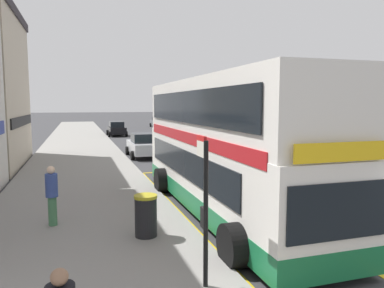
{
  "coord_description": "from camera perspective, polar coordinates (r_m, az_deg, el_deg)",
  "views": [
    {
      "loc": [
        -7.06,
        -5.71,
        3.59
      ],
      "look_at": [
        -2.94,
        7.36,
        2.09
      ],
      "focal_mm": 34.17,
      "sensor_mm": 36.0,
      "label": 1
    }
  ],
  "objects": [
    {
      "name": "ground_plane",
      "position": [
        38.53,
        -6.83,
        0.85
      ],
      "size": [
        260.0,
        260.0,
        0.0
      ],
      "primitive_type": "plane",
      "color": "#333335"
    },
    {
      "name": "pavement_near",
      "position": [
        37.87,
        -17.3,
        0.62
      ],
      "size": [
        6.0,
        76.0,
        0.14
      ],
      "primitive_type": "cube",
      "color": "gray",
      "rests_on": "ground"
    },
    {
      "name": "double_decker_bus",
      "position": [
        12.17,
        4.89,
        -0.98
      ],
      "size": [
        3.27,
        11.39,
        4.4
      ],
      "color": "white",
      "rests_on": "ground"
    },
    {
      "name": "bus_bay_markings",
      "position": [
        12.75,
        4.38,
        -10.1
      ],
      "size": [
        3.04,
        14.81,
        0.01
      ],
      "color": "gold",
      "rests_on": "ground"
    },
    {
      "name": "bus_stop_sign",
      "position": [
        6.93,
        1.96,
        -8.73
      ],
      "size": [
        0.09,
        0.51,
        2.86
      ],
      "color": "black",
      "rests_on": "pavement_near"
    },
    {
      "name": "parked_car_navy_across",
      "position": [
        34.23,
        -0.3,
        1.56
      ],
      "size": [
        2.09,
        4.2,
        1.62
      ],
      "rotation": [
        0.0,
        0.0,
        -0.01
      ],
      "color": "navy",
      "rests_on": "ground"
    },
    {
      "name": "parked_car_black_kerbside",
      "position": [
        42.46,
        -11.68,
        2.34
      ],
      "size": [
        2.09,
        4.2,
        1.62
      ],
      "rotation": [
        0.0,
        0.0,
        3.1
      ],
      "color": "black",
      "rests_on": "ground"
    },
    {
      "name": "parked_car_silver_far",
      "position": [
        25.18,
        -7.58,
        -0.18
      ],
      "size": [
        2.09,
        4.2,
        1.62
      ],
      "rotation": [
        0.0,
        0.0,
        3.16
      ],
      "color": "#B2B5BA",
      "rests_on": "ground"
    },
    {
      "name": "parked_car_grey_ahead",
      "position": [
        57.67,
        -5.33,
        3.44
      ],
      "size": [
        2.09,
        4.2,
        1.62
      ],
      "rotation": [
        0.0,
        0.0,
        3.1
      ],
      "color": "slate",
      "rests_on": "ground"
    },
    {
      "name": "pedestrian_further_back",
      "position": [
        11.18,
        -21.04,
        -7.18
      ],
      "size": [
        0.34,
        0.34,
        1.72
      ],
      "color": "#3F724C",
      "rests_on": "pavement_near"
    },
    {
      "name": "litter_bin",
      "position": [
        9.79,
        -7.22,
        -11.01
      ],
      "size": [
        0.6,
        0.6,
        1.1
      ],
      "color": "black",
      "rests_on": "pavement_near"
    }
  ]
}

